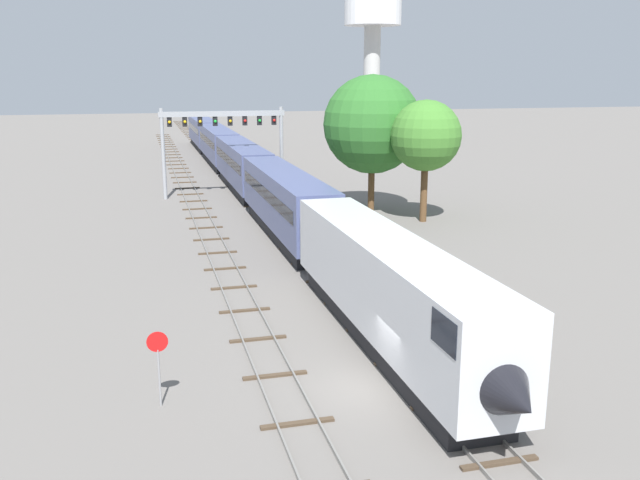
% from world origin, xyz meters
% --- Properties ---
extents(ground_plane, '(400.00, 400.00, 0.00)m').
position_xyz_m(ground_plane, '(0.00, 0.00, 0.00)').
color(ground_plane, slate).
extents(track_main, '(2.60, 200.00, 0.16)m').
position_xyz_m(track_main, '(2.00, 60.00, 0.07)').
color(track_main, slate).
rests_on(track_main, ground).
extents(track_near, '(2.60, 160.00, 0.16)m').
position_xyz_m(track_near, '(-3.50, 40.00, 0.07)').
color(track_near, slate).
rests_on(track_near, ground).
extents(passenger_train, '(3.04, 108.37, 4.80)m').
position_xyz_m(passenger_train, '(2.00, 47.90, 2.61)').
color(passenger_train, silver).
rests_on(passenger_train, ground).
extents(signal_gantry, '(12.10, 0.49, 8.67)m').
position_xyz_m(signal_gantry, '(-0.25, 44.03, 6.43)').
color(signal_gantry, '#999BA0').
rests_on(signal_gantry, ground).
extents(water_tower, '(9.00, 9.00, 24.64)m').
position_xyz_m(water_tower, '(27.93, 82.11, 19.07)').
color(water_tower, beige).
rests_on(water_tower, ground).
extents(stop_sign, '(0.76, 0.08, 2.88)m').
position_xyz_m(stop_sign, '(-8.00, 0.60, 1.87)').
color(stop_sign, gray).
rests_on(stop_sign, ground).
extents(trackside_tree_left, '(8.42, 8.42, 11.80)m').
position_xyz_m(trackside_tree_left, '(11.25, 33.24, 7.58)').
color(trackside_tree_left, brown).
rests_on(trackside_tree_left, ground).
extents(trackside_tree_mid, '(5.68, 5.68, 9.84)m').
position_xyz_m(trackside_tree_mid, '(14.01, 28.15, 6.96)').
color(trackside_tree_mid, brown).
rests_on(trackside_tree_mid, ground).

